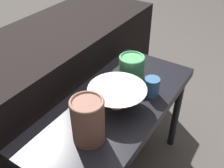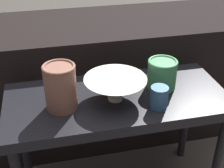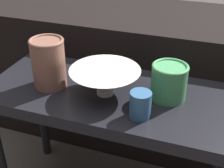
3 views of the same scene
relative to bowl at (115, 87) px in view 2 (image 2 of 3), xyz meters
The scene contains 6 objects.
table 0.12m from the bowl, 56.03° to the left, with size 0.83×0.37×0.51m.
couch_backdrop 0.56m from the bowl, 88.69° to the left, with size 1.64×0.50×0.63m.
bowl is the anchor object (origin of this frame).
vase_textured_left 0.20m from the bowl, behind, with size 0.11×0.11×0.16m.
vase_colorful_right 0.20m from the bowl, 13.28° to the left, with size 0.11×0.11×0.11m.
cup 0.16m from the bowl, 30.51° to the right, with size 0.06×0.06×0.08m.
Camera 2 is at (-0.23, -0.94, 1.14)m, focal length 50.00 mm.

